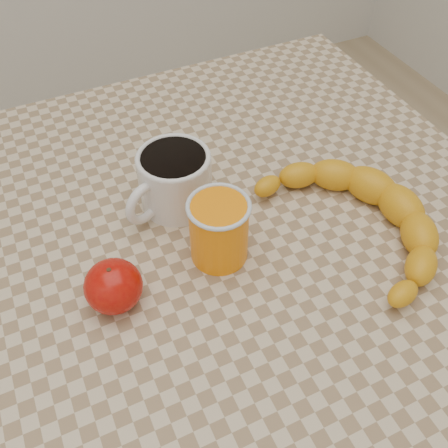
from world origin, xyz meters
name	(u,v)px	position (x,y,z in m)	size (l,w,h in m)	color
ground	(224,440)	(0.00, 0.00, 0.00)	(3.00, 3.00, 0.00)	tan
table	(224,274)	(0.00, 0.00, 0.66)	(0.80, 0.80, 0.75)	#C7B08C
coffee_mug	(174,179)	(-0.04, 0.08, 0.79)	(0.14, 0.13, 0.08)	white
orange_juice_glass	(219,229)	(-0.02, -0.03, 0.80)	(0.07, 0.07, 0.09)	orange
apple	(113,286)	(-0.15, -0.04, 0.78)	(0.07, 0.07, 0.06)	#A10705
banana	(358,218)	(0.16, -0.07, 0.77)	(0.23, 0.31, 0.05)	#EDA515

